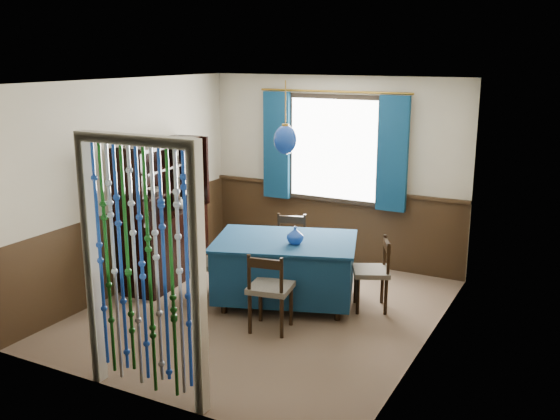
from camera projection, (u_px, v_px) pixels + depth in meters
The scene contains 22 objects.
floor at pixel (262, 312), 6.89m from camera, with size 4.00×4.00×0.00m, color brown.
ceiling at pixel (260, 81), 6.28m from camera, with size 4.00×4.00×0.00m, color silver.
wall_back at pixel (335, 171), 8.30m from camera, with size 3.60×3.60×0.00m, color #B9B098.
wall_front at pixel (136, 254), 4.87m from camera, with size 3.60×3.60×0.00m, color #B9B098.
wall_left at pixel (129, 185), 7.40m from camera, with size 4.00×4.00×0.00m, color #B9B098.
wall_right at pixel (431, 223), 5.78m from camera, with size 4.00×4.00×0.00m, color #B9B098.
wainscot_back at pixel (333, 225), 8.47m from camera, with size 3.60×3.60×0.00m, color #332213.
wainscot_front at pixel (143, 341), 5.06m from camera, with size 3.60×3.60×0.00m, color #332213.
wainscot_left at pixel (134, 246), 7.57m from camera, with size 4.00×4.00×0.00m, color #332213.
wainscot_right at pixel (424, 298), 5.97m from camera, with size 4.00×4.00×0.00m, color #332213.
window at pixel (334, 149), 8.19m from camera, with size 1.32×0.12×1.42m, color black.
doorway at pixel (143, 276), 4.97m from camera, with size 1.16×0.12×2.18m, color silver, non-canonical shape.
dining_table at pixel (285, 267), 7.03m from camera, with size 1.83×1.53×0.75m.
chair_near at pixel (270, 289), 6.32m from camera, with size 0.48×0.46×0.85m.
chair_far at pixel (290, 247), 7.73m from camera, with size 0.51×0.49×0.83m.
chair_left at pixel (207, 264), 7.11m from camera, with size 0.52×0.53×0.82m.
chair_right at pixel (374, 272), 6.87m from camera, with size 0.52×0.53×0.81m.
sideboard at pixel (165, 234), 7.71m from camera, with size 0.60×1.38×1.75m.
pendant_lamp at pixel (285, 139), 6.68m from camera, with size 0.25×0.25×0.78m.
vase_table at pixel (295, 236), 6.78m from camera, with size 0.17×0.17×0.18m, color navy.
bowl_shelf at pixel (153, 190), 7.31m from camera, with size 0.19×0.19×0.05m, color beige.
vase_sideboard at pixel (181, 202), 7.82m from camera, with size 0.16×0.16×0.16m, color beige.
Camera 1 is at (3.15, -5.59, 2.77)m, focal length 40.00 mm.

